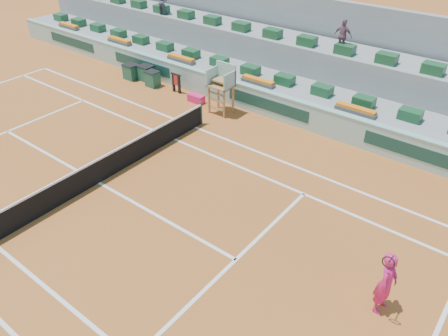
{
  "coord_description": "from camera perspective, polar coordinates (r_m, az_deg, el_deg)",
  "views": [
    {
      "loc": [
        11.84,
        -7.55,
        9.58
      ],
      "look_at": [
        4.0,
        2.5,
        1.0
      ],
      "focal_mm": 35.0,
      "sensor_mm": 36.0,
      "label": 1
    }
  ],
  "objects": [
    {
      "name": "ground",
      "position": [
        17.0,
        -16.03,
        -1.88
      ],
      "size": [
        90.0,
        90.0,
        0.0
      ],
      "primitive_type": "plane",
      "color": "#9D4F1E",
      "rests_on": "ground"
    },
    {
      "name": "seating_tier_lower",
      "position": [
        23.53,
        4.7,
        11.4
      ],
      "size": [
        36.0,
        4.0,
        1.2
      ],
      "primitive_type": "cube",
      "color": "gray",
      "rests_on": "ground"
    },
    {
      "name": "seating_tier_upper",
      "position": [
        24.55,
        6.93,
        13.99
      ],
      "size": [
        36.0,
        2.4,
        2.6
      ],
      "primitive_type": "cube",
      "color": "gray",
      "rests_on": "ground"
    },
    {
      "name": "stadium_back_wall",
      "position": [
        25.59,
        9.06,
        16.78
      ],
      "size": [
        36.0,
        0.4,
        4.4
      ],
      "primitive_type": "cube",
      "color": "gray",
      "rests_on": "ground"
    },
    {
      "name": "player_bag",
      "position": [
        22.35,
        -3.66,
        9.06
      ],
      "size": [
        0.89,
        0.4,
        0.4
      ],
      "primitive_type": "cube",
      "color": "#E01D62",
      "rests_on": "ground"
    },
    {
      "name": "spectator_left",
      "position": [
        27.95,
        -8.12,
        20.85
      ],
      "size": [
        0.86,
        0.72,
        1.6
      ],
      "primitive_type": "imported",
      "rotation": [
        0.0,
        0.0,
        3.31
      ],
      "color": "#51505E",
      "rests_on": "seating_tier_upper"
    },
    {
      "name": "spectator_mid",
      "position": [
        21.91,
        15.27,
        16.31
      ],
      "size": [
        0.9,
        0.4,
        1.52
      ],
      "primitive_type": "imported",
      "rotation": [
        0.0,
        0.0,
        3.11
      ],
      "color": "#7C5363",
      "rests_on": "seating_tier_upper"
    },
    {
      "name": "court_lines",
      "position": [
        16.99,
        -16.03,
        -1.86
      ],
      "size": [
        23.89,
        11.09,
        0.01
      ],
      "color": "white",
      "rests_on": "ground"
    },
    {
      "name": "tennis_net",
      "position": [
        16.71,
        -16.31,
        -0.41
      ],
      "size": [
        0.1,
        11.97,
        1.1
      ],
      "color": "black",
      "rests_on": "ground"
    },
    {
      "name": "advertising_hoarding",
      "position": [
        21.84,
        1.47,
        9.75
      ],
      "size": [
        36.0,
        0.34,
        1.26
      ],
      "color": "#97BEAE",
      "rests_on": "ground"
    },
    {
      "name": "umpire_chair",
      "position": [
        20.76,
        -0.23,
        11.17
      ],
      "size": [
        1.1,
        0.9,
        2.4
      ],
      "color": "olive",
      "rests_on": "ground"
    },
    {
      "name": "seat_row_lower",
      "position": [
        22.53,
        3.48,
        12.65
      ],
      "size": [
        32.9,
        0.6,
        0.44
      ],
      "color": "#184927",
      "rests_on": "seating_tier_lower"
    },
    {
      "name": "seat_row_upper",
      "position": [
        23.59,
        6.38,
        17.09
      ],
      "size": [
        32.9,
        0.6,
        0.44
      ],
      "color": "#184927",
      "rests_on": "seating_tier_upper"
    },
    {
      "name": "flower_planters",
      "position": [
        22.8,
        -0.87,
        12.73
      ],
      "size": [
        26.8,
        0.36,
        0.28
      ],
      "color": "#4D4D4D",
      "rests_on": "seating_tier_lower"
    },
    {
      "name": "drink_cooler_a",
      "position": [
        24.38,
        -9.32,
        11.43
      ],
      "size": [
        0.71,
        0.62,
        0.84
      ],
      "color": "#194C36",
      "rests_on": "ground"
    },
    {
      "name": "drink_cooler_b",
      "position": [
        25.24,
        -10.14,
        12.14
      ],
      "size": [
        0.81,
        0.7,
        0.84
      ],
      "color": "#194C36",
      "rests_on": "ground"
    },
    {
      "name": "drink_cooler_c",
      "position": [
        25.57,
        -12.05,
        12.22
      ],
      "size": [
        0.78,
        0.68,
        0.84
      ],
      "color": "#194C36",
      "rests_on": "ground"
    },
    {
      "name": "towel_rack",
      "position": [
        23.38,
        -6.26,
        11.16
      ],
      "size": [
        0.67,
        0.11,
        1.03
      ],
      "color": "black",
      "rests_on": "ground"
    },
    {
      "name": "tennis_player",
      "position": [
        12.19,
        20.44,
        -13.87
      ],
      "size": [
        0.46,
        0.91,
        2.28
      ],
      "color": "#E01D62",
      "rests_on": "ground"
    }
  ]
}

